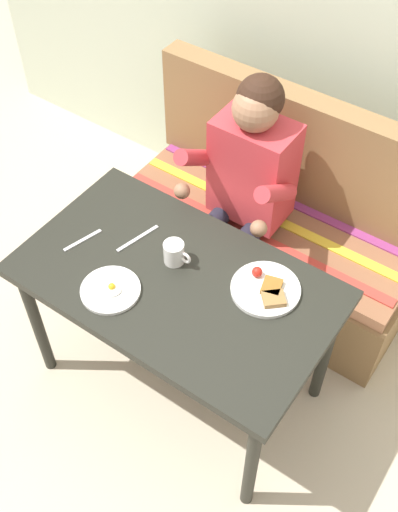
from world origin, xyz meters
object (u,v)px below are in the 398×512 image
object	(u,v)px
plate_breakfast	(266,289)
person	(244,182)
plate_eggs	(111,290)
couch	(271,230)
fork	(83,240)
knife	(138,238)
table	(177,293)
coffee_mug	(174,252)

from	to	relation	value
plate_breakfast	person	bearing A→B (deg)	130.33
plate_breakfast	plate_eggs	world-z (taller)	plate_breakfast
couch	fork	xyz separation A→B (m)	(-0.42, -0.82, 0.40)
knife	table	bearing A→B (deg)	-4.16
plate_breakfast	plate_eggs	xyz separation A→B (m)	(-0.47, -0.33, -0.00)
couch	plate_eggs	distance (m)	1.04
couch	plate_eggs	xyz separation A→B (m)	(-0.16, -0.95, 0.41)
couch	plate_eggs	size ratio (longest dim) A/B	6.48
couch	person	xyz separation A→B (m)	(-0.07, -0.17, 0.41)
plate_eggs	knife	distance (m)	0.27
fork	knife	world-z (taller)	same
person	fork	distance (m)	0.73
couch	plate_breakfast	xyz separation A→B (m)	(0.31, -0.62, 0.41)
plate_eggs	coffee_mug	world-z (taller)	coffee_mug
fork	knife	bearing A→B (deg)	53.27
person	plate_breakfast	xyz separation A→B (m)	(0.38, -0.45, 0.00)
table	person	world-z (taller)	person
table	plate_eggs	world-z (taller)	plate_eggs
plate_breakfast	knife	xyz separation A→B (m)	(-0.55, -0.07, -0.01)
table	fork	size ratio (longest dim) A/B	7.06
couch	fork	distance (m)	1.00
knife	fork	bearing A→B (deg)	-128.82
table	couch	size ratio (longest dim) A/B	0.83
plate_eggs	table	bearing A→B (deg)	48.41
fork	person	bearing A→B (deg)	77.58
plate_eggs	fork	distance (m)	0.28
table	plate_breakfast	size ratio (longest dim) A/B	4.65
table	couch	distance (m)	0.83
couch	knife	distance (m)	0.83
table	person	bearing A→B (deg)	97.07
coffee_mug	knife	bearing A→B (deg)	177.48
coffee_mug	knife	xyz separation A→B (m)	(-0.19, 0.01, -0.05)
person	knife	world-z (taller)	person
couch	coffee_mug	size ratio (longest dim) A/B	12.20
table	person	size ratio (longest dim) A/B	0.99
plate_eggs	fork	bearing A→B (deg)	153.06
plate_breakfast	coffee_mug	world-z (taller)	coffee_mug
couch	fork	world-z (taller)	couch
plate_breakfast	couch	bearing A→B (deg)	116.21
plate_breakfast	knife	distance (m)	0.55
couch	knife	world-z (taller)	couch
fork	knife	size ratio (longest dim) A/B	0.85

